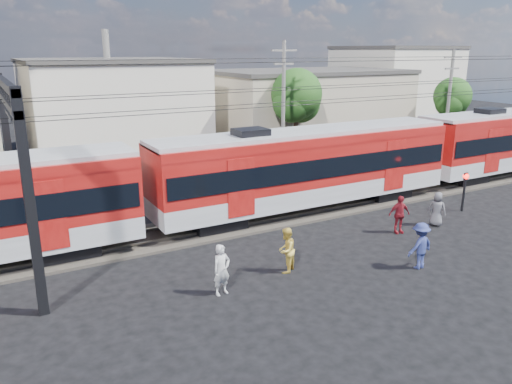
# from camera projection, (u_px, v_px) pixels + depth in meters

# --- Properties ---
(ground) EXTENTS (120.00, 120.00, 0.00)m
(ground) POSITION_uv_depth(u_px,v_px,m) (365.00, 287.00, 17.38)
(ground) COLOR black
(ground) RESTS_ON ground
(track_bed) EXTENTS (70.00, 3.40, 0.12)m
(track_bed) POSITION_uv_depth(u_px,v_px,m) (254.00, 219.00, 24.08)
(track_bed) COLOR #2D2823
(track_bed) RESTS_ON ground
(rail_near) EXTENTS (70.00, 0.12, 0.12)m
(rail_near) POSITION_uv_depth(u_px,v_px,m) (262.00, 221.00, 23.42)
(rail_near) COLOR #59544C
(rail_near) RESTS_ON track_bed
(rail_far) EXTENTS (70.00, 0.12, 0.12)m
(rail_far) POSITION_uv_depth(u_px,v_px,m) (246.00, 213.00, 24.68)
(rail_far) COLOR #59544C
(rail_far) RESTS_ON track_bed
(commuter_train) EXTENTS (50.30, 3.08, 4.17)m
(commuter_train) POSITION_uv_depth(u_px,v_px,m) (311.00, 165.00, 24.96)
(commuter_train) COLOR black
(commuter_train) RESTS_ON ground
(catenary) EXTENTS (70.00, 9.30, 7.52)m
(catenary) POSITION_uv_depth(u_px,v_px,m) (51.00, 128.00, 18.63)
(catenary) COLOR black
(catenary) RESTS_ON ground
(building_midwest) EXTENTS (12.24, 12.24, 7.30)m
(building_midwest) POSITION_uv_depth(u_px,v_px,m) (111.00, 108.00, 38.11)
(building_midwest) COLOR beige
(building_midwest) RESTS_ON ground
(building_mideast) EXTENTS (16.32, 10.20, 6.30)m
(building_mideast) POSITION_uv_depth(u_px,v_px,m) (306.00, 107.00, 43.21)
(building_mideast) COLOR gray
(building_mideast) RESTS_ON ground
(building_east) EXTENTS (10.20, 10.20, 8.30)m
(building_east) POSITION_uv_depth(u_px,v_px,m) (394.00, 87.00, 52.85)
(building_east) COLOR beige
(building_east) RESTS_ON ground
(utility_pole_mid) EXTENTS (1.80, 0.24, 8.50)m
(utility_pole_mid) POSITION_uv_depth(u_px,v_px,m) (283.00, 106.00, 31.53)
(utility_pole_mid) COLOR slate
(utility_pole_mid) RESTS_ON ground
(utility_pole_east) EXTENTS (1.80, 0.24, 8.00)m
(utility_pole_east) POSITION_uv_depth(u_px,v_px,m) (449.00, 100.00, 37.32)
(utility_pole_east) COLOR slate
(utility_pole_east) RESTS_ON ground
(tree_near) EXTENTS (3.82, 3.64, 6.72)m
(tree_near) POSITION_uv_depth(u_px,v_px,m) (298.00, 97.00, 35.59)
(tree_near) COLOR #382619
(tree_near) RESTS_ON ground
(tree_far) EXTENTS (3.36, 3.12, 5.76)m
(tree_far) POSITION_uv_depth(u_px,v_px,m) (453.00, 98.00, 41.95)
(tree_far) COLOR #382619
(tree_far) RESTS_ON ground
(pedestrian_a) EXTENTS (0.71, 0.53, 1.76)m
(pedestrian_a) POSITION_uv_depth(u_px,v_px,m) (222.00, 270.00, 16.64)
(pedestrian_a) COLOR silver
(pedestrian_a) RESTS_ON ground
(pedestrian_b) EXTENTS (1.06, 1.02, 1.72)m
(pedestrian_b) POSITION_uv_depth(u_px,v_px,m) (286.00, 250.00, 18.32)
(pedestrian_b) COLOR gold
(pedestrian_b) RESTS_ON ground
(pedestrian_c) EXTENTS (1.20, 0.75, 1.79)m
(pedestrian_c) POSITION_uv_depth(u_px,v_px,m) (420.00, 246.00, 18.64)
(pedestrian_c) COLOR navy
(pedestrian_c) RESTS_ON ground
(pedestrian_d) EXTENTS (1.09, 0.65, 1.74)m
(pedestrian_d) POSITION_uv_depth(u_px,v_px,m) (399.00, 214.00, 22.26)
(pedestrian_d) COLOR maroon
(pedestrian_d) RESTS_ON ground
(pedestrian_e) EXTENTS (0.85, 0.94, 1.62)m
(pedestrian_e) POSITION_uv_depth(u_px,v_px,m) (437.00, 209.00, 23.19)
(pedestrian_e) COLOR #535258
(pedestrian_e) RESTS_ON ground
(car_silver) EXTENTS (4.41, 2.27, 1.43)m
(car_silver) POSITION_uv_depth(u_px,v_px,m) (461.00, 145.00, 39.13)
(car_silver) COLOR #B7B9BE
(car_silver) RESTS_ON ground
(crossing_signal) EXTENTS (0.29, 0.29, 2.01)m
(crossing_signal) POSITION_uv_depth(u_px,v_px,m) (465.00, 185.00, 25.15)
(crossing_signal) COLOR black
(crossing_signal) RESTS_ON ground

